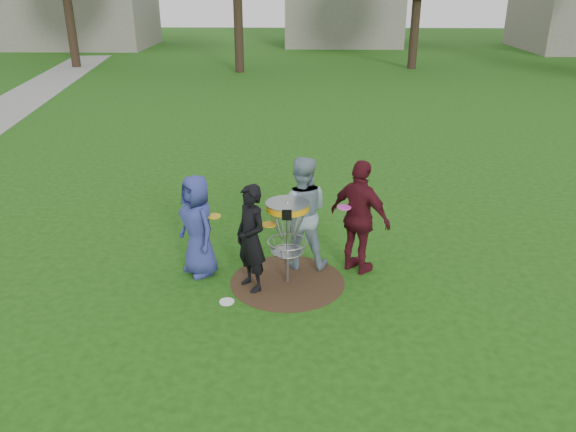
{
  "coord_description": "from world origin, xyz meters",
  "views": [
    {
      "loc": [
        0.2,
        -7.72,
        4.4
      ],
      "look_at": [
        0.0,
        0.3,
        1.0
      ],
      "focal_mm": 35.0,
      "sensor_mm": 36.0,
      "label": 1
    }
  ],
  "objects_px": {
    "disc_golf_basket": "(287,223)",
    "player_grey": "(301,213)",
    "player_black": "(251,238)",
    "player_maroon": "(360,218)",
    "player_blue": "(198,226)"
  },
  "relations": [
    {
      "from": "player_grey",
      "to": "disc_golf_basket",
      "type": "distance_m",
      "value": 0.64
    },
    {
      "from": "player_blue",
      "to": "player_black",
      "type": "xyz_separation_m",
      "value": [
        0.88,
        -0.47,
        0.01
      ]
    },
    {
      "from": "player_blue",
      "to": "player_maroon",
      "type": "bearing_deg",
      "value": 53.28
    },
    {
      "from": "player_black",
      "to": "player_maroon",
      "type": "bearing_deg",
      "value": 71.75
    },
    {
      "from": "player_blue",
      "to": "player_maroon",
      "type": "distance_m",
      "value": 2.55
    },
    {
      "from": "player_black",
      "to": "disc_golf_basket",
      "type": "relative_size",
      "value": 1.21
    },
    {
      "from": "player_black",
      "to": "disc_golf_basket",
      "type": "xyz_separation_m",
      "value": [
        0.54,
        0.19,
        0.18
      ]
    },
    {
      "from": "player_black",
      "to": "disc_golf_basket",
      "type": "bearing_deg",
      "value": 70.99
    },
    {
      "from": "disc_golf_basket",
      "to": "player_grey",
      "type": "bearing_deg",
      "value": 71.11
    },
    {
      "from": "player_black",
      "to": "player_maroon",
      "type": "distance_m",
      "value": 1.78
    },
    {
      "from": "player_black",
      "to": "player_maroon",
      "type": "relative_size",
      "value": 0.89
    },
    {
      "from": "player_black",
      "to": "player_grey",
      "type": "bearing_deg",
      "value": 98.47
    },
    {
      "from": "disc_golf_basket",
      "to": "player_black",
      "type": "bearing_deg",
      "value": -161.0
    },
    {
      "from": "player_blue",
      "to": "player_grey",
      "type": "distance_m",
      "value": 1.66
    },
    {
      "from": "player_grey",
      "to": "player_maroon",
      "type": "xyz_separation_m",
      "value": [
        0.93,
        -0.18,
        -0.0
      ]
    }
  ]
}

